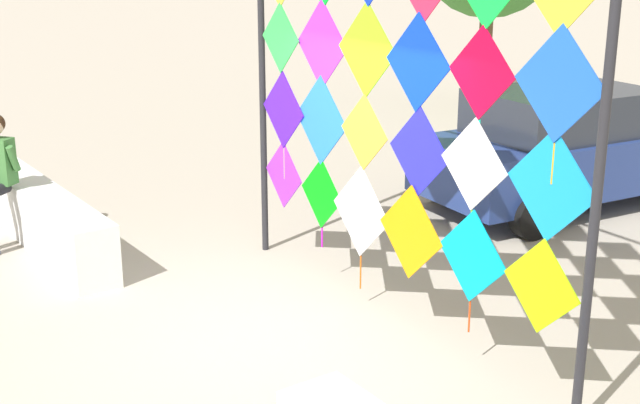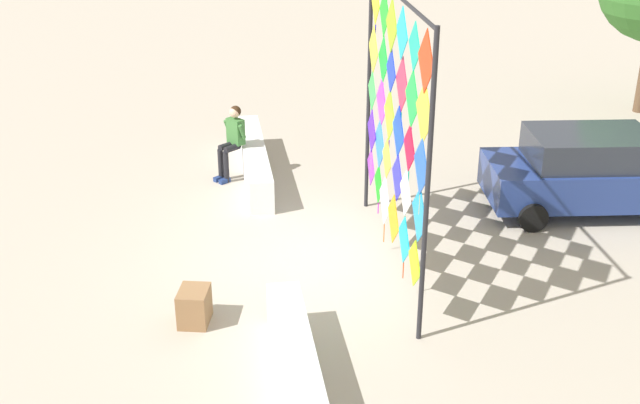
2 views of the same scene
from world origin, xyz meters
name	(u,v)px [view 1 (image 1 of 2)]	position (x,y,z in m)	size (l,w,h in m)	color
ground	(244,346)	(0.00, 0.00, 0.00)	(120.00, 120.00, 0.00)	#ADA393
plaza_ledge_left	(36,211)	(-3.76, -0.57, 0.33)	(3.91, 0.46, 0.65)	white
kite_display_rack	(393,45)	(0.29, 1.32, 2.49)	(4.50, 0.22, 4.35)	#232328
parked_car	(566,147)	(-1.18, 5.47, 0.77)	(2.20, 4.05, 1.51)	navy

